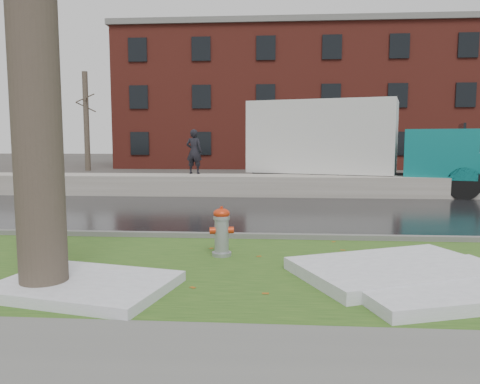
{
  "coord_description": "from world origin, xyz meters",
  "views": [
    {
      "loc": [
        0.41,
        -8.39,
        2.04
      ],
      "look_at": [
        -0.27,
        0.91,
        1.0
      ],
      "focal_mm": 35.0,
      "sensor_mm": 36.0,
      "label": 1
    }
  ],
  "objects": [
    {
      "name": "ground",
      "position": [
        0.0,
        0.0,
        0.0
      ],
      "size": [
        120.0,
        120.0,
        0.0
      ],
      "primitive_type": "plane",
      "color": "#47423D",
      "rests_on": "ground"
    },
    {
      "name": "verge",
      "position": [
        0.0,
        -1.25,
        0.02
      ],
      "size": [
        60.0,
        4.5,
        0.04
      ],
      "primitive_type": "cube",
      "color": "#254818",
      "rests_on": "ground"
    },
    {
      "name": "road",
      "position": [
        0.0,
        4.5,
        0.01
      ],
      "size": [
        60.0,
        7.0,
        0.03
      ],
      "primitive_type": "cube",
      "color": "black",
      "rests_on": "ground"
    },
    {
      "name": "parking_lot",
      "position": [
        0.0,
        13.0,
        0.01
      ],
      "size": [
        60.0,
        9.0,
        0.03
      ],
      "primitive_type": "cube",
      "color": "slate",
      "rests_on": "ground"
    },
    {
      "name": "curb",
      "position": [
        0.0,
        1.0,
        0.07
      ],
      "size": [
        60.0,
        0.15,
        0.14
      ],
      "primitive_type": "cube",
      "color": "slate",
      "rests_on": "ground"
    },
    {
      "name": "snowbank",
      "position": [
        0.0,
        8.7,
        0.38
      ],
      "size": [
        60.0,
        1.6,
        0.75
      ],
      "primitive_type": "cube",
      "color": "#A9A39A",
      "rests_on": "ground"
    },
    {
      "name": "brick_building",
      "position": [
        2.0,
        30.0,
        5.0
      ],
      "size": [
        26.0,
        12.0,
        10.0
      ],
      "primitive_type": "cube",
      "color": "maroon",
      "rests_on": "ground"
    },
    {
      "name": "bg_tree_left",
      "position": [
        -12.0,
        22.0,
        3.33
      ],
      "size": [
        1.4,
        1.62,
        6.5
      ],
      "color": "brown",
      "rests_on": "ground"
    },
    {
      "name": "bg_tree_center",
      "position": [
        -6.0,
        26.0,
        3.33
      ],
      "size": [
        1.4,
        1.62,
        6.5
      ],
      "color": "brown",
      "rests_on": "ground"
    },
    {
      "name": "fire_hydrant",
      "position": [
        -0.49,
        -0.48,
        0.5
      ],
      "size": [
        0.43,
        0.39,
        0.87
      ],
      "rotation": [
        0.0,
        0.0,
        0.23
      ],
      "color": "#95989C",
      "rests_on": "verge"
    },
    {
      "name": "box_truck",
      "position": [
        3.41,
        10.06,
        1.88
      ],
      "size": [
        10.71,
        4.87,
        3.56
      ],
      "rotation": [
        0.0,
        0.0,
        -0.28
      ],
      "color": "black",
      "rests_on": "ground"
    },
    {
      "name": "worker",
      "position": [
        -2.64,
        9.3,
        1.6
      ],
      "size": [
        0.68,
        0.51,
        1.7
      ],
      "primitive_type": "imported",
      "rotation": [
        0.0,
        0.0,
        2.97
      ],
      "color": "black",
      "rests_on": "snowbank"
    },
    {
      "name": "snow_patch_near",
      "position": [
        2.63,
        -2.08,
        0.12
      ],
      "size": [
        3.08,
        2.69,
        0.16
      ],
      "primitive_type": "cube",
      "rotation": [
        0.0,
        0.0,
        0.31
      ],
      "color": "silver",
      "rests_on": "verge"
    },
    {
      "name": "snow_patch_far",
      "position": [
        -2.09,
        -2.5,
        0.11
      ],
      "size": [
        2.5,
        2.04,
        0.14
      ],
      "primitive_type": "cube",
      "rotation": [
        0.0,
        0.0,
        -0.22
      ],
      "color": "silver",
      "rests_on": "verge"
    },
    {
      "name": "snow_patch_side",
      "position": [
        2.22,
        -1.49,
        0.13
      ],
      "size": [
        3.29,
        2.77,
        0.18
      ],
      "primitive_type": "cube",
      "rotation": [
        0.0,
        0.0,
        0.41
      ],
      "color": "silver",
      "rests_on": "verge"
    }
  ]
}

